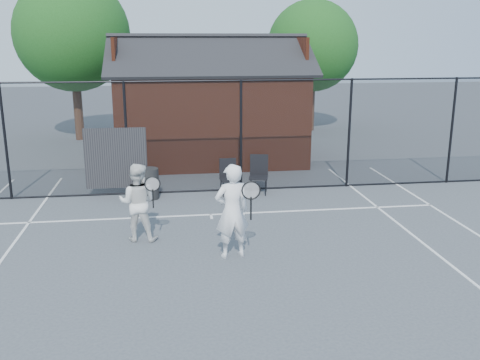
{
  "coord_description": "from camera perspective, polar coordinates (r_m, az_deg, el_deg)",
  "views": [
    {
      "loc": [
        -0.96,
        -8.94,
        4.01
      ],
      "look_at": [
        0.55,
        1.97,
        1.1
      ],
      "focal_mm": 40.0,
      "sensor_mm": 36.0,
      "label": 1
    }
  ],
  "objects": [
    {
      "name": "ground",
      "position": [
        9.85,
        -1.64,
        -9.24
      ],
      "size": [
        80.0,
        80.0,
        0.0
      ],
      "primitive_type": "plane",
      "color": "#43464C",
      "rests_on": "ground"
    },
    {
      "name": "waste_bin",
      "position": [
        13.99,
        -9.76,
        -0.38
      ],
      "size": [
        0.64,
        0.64,
        0.79
      ],
      "primitive_type": "cylinder",
      "rotation": [
        0.0,
        0.0,
        -0.19
      ],
      "color": "black",
      "rests_on": "ground"
    },
    {
      "name": "chair_left",
      "position": [
        14.09,
        -1.18,
        0.23
      ],
      "size": [
        0.47,
        0.49,
        0.93
      ],
      "primitive_type": "cube",
      "rotation": [
        0.0,
        0.0,
        0.06
      ],
      "color": "black",
      "rests_on": "ground"
    },
    {
      "name": "player_front",
      "position": [
        9.97,
        -0.86,
        -3.33
      ],
      "size": [
        0.85,
        0.66,
        1.81
      ],
      "color": "white",
      "rests_on": "ground"
    },
    {
      "name": "player_back",
      "position": [
        11.04,
        -10.86,
        -2.35
      ],
      "size": [
        0.92,
        0.74,
        1.61
      ],
      "color": "white",
      "rests_on": "ground"
    },
    {
      "name": "chair_right",
      "position": [
        14.19,
        1.99,
        0.49
      ],
      "size": [
        0.58,
        0.6,
        1.01
      ],
      "primitive_type": "cube",
      "rotation": [
        0.0,
        0.0,
        -0.23
      ],
      "color": "black",
      "rests_on": "ground"
    },
    {
      "name": "clubhouse",
      "position": [
        18.16,
        -3.24,
        7.18
      ],
      "size": [
        6.5,
        4.36,
        4.19
      ],
      "color": "#612917",
      "rests_on": "ground"
    },
    {
      "name": "court_lines",
      "position": [
        8.66,
        -0.65,
        -12.74
      ],
      "size": [
        11.02,
        18.0,
        0.01
      ],
      "color": "silver",
      "rests_on": "ground"
    },
    {
      "name": "tree_right",
      "position": [
        24.32,
        7.74,
        13.97
      ],
      "size": [
        3.97,
        3.97,
        5.7
      ],
      "color": "#351C15",
      "rests_on": "ground"
    },
    {
      "name": "tree_left",
      "position": [
        22.72,
        -17.44,
        14.61
      ],
      "size": [
        4.48,
        4.48,
        6.44
      ],
      "color": "#351C15",
      "rests_on": "ground"
    },
    {
      "name": "fence",
      "position": [
        14.19,
        -5.14,
        4.34
      ],
      "size": [
        22.04,
        3.0,
        3.0
      ],
      "color": "black",
      "rests_on": "ground"
    }
  ]
}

